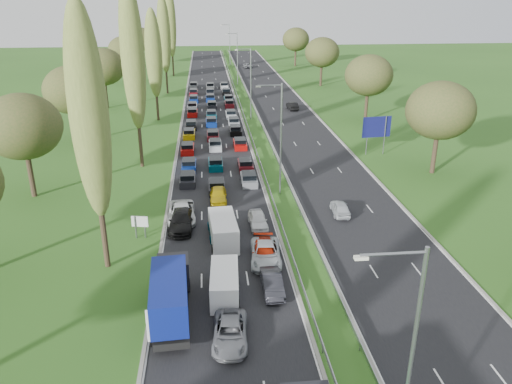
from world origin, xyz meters
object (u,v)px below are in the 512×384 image
near_car_2 (182,213)px  white_van_rear (223,229)px  near_car_3 (181,220)px  blue_lorry (171,294)px  info_sign (140,224)px  direction_sign (377,129)px  white_van_front (224,282)px

near_car_2 → white_van_rear: white_van_rear is taller
near_car_3 → blue_lorry: blue_lorry is taller
near_car_2 → info_sign: (-3.51, -3.40, 0.59)m
blue_lorry → direction_sign: bearing=50.5°
near_car_3 → white_van_rear: size_ratio=0.96×
near_car_2 → white_van_front: size_ratio=1.10×
info_sign → direction_sign: (28.80, 22.22, 2.20)m
white_van_front → info_sign: (-7.08, 9.80, 0.34)m
near_car_2 → white_van_rear: 6.11m
white_van_front → white_van_rear: size_ratio=0.90×
white_van_front → white_van_rear: white_van_rear is taller
near_car_3 → info_sign: (-3.55, -1.61, 0.57)m
near_car_2 → direction_sign: (25.29, 18.82, 2.79)m
blue_lorry → info_sign: 12.65m
near_car_3 → direction_sign: direction_sign is taller
direction_sign → near_car_2: bearing=-143.3°
near_car_2 → info_sign: 4.92m
near_car_2 → blue_lorry: blue_lorry is taller
white_van_rear → info_sign: white_van_rear is taller
white_van_front → near_car_2: bearing=107.9°
near_car_3 → direction_sign: bearing=42.5°
white_van_front → near_car_3: bearing=109.9°
near_car_2 → direction_sign: direction_sign is taller
blue_lorry → white_van_front: blue_lorry is taller
near_car_2 → info_sign: size_ratio=2.61×
white_van_rear → white_van_front: bearing=-95.3°
white_van_rear → info_sign: 7.45m
near_car_3 → direction_sign: 32.71m
near_car_3 → white_van_front: size_ratio=1.07×
blue_lorry → direction_sign: 42.78m
near_car_2 → info_sign: info_sign is taller
blue_lorry → direction_sign: (25.38, 34.39, 1.74)m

